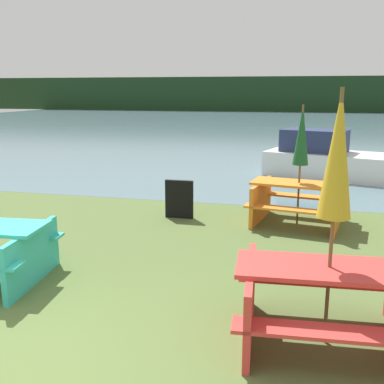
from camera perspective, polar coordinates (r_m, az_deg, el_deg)
name	(u,v)px	position (r m, az deg, el deg)	size (l,w,h in m)	color
water	(265,123)	(34.67, 9.21, 8.59)	(60.00, 50.00, 0.00)	slate
far_treeline	(278,94)	(54.55, 10.87, 12.12)	(80.00, 1.60, 4.00)	#193319
picnic_table_red	(327,298)	(4.69, 16.80, -12.73)	(1.87, 1.50, 0.80)	red
picnic_table_orange	(298,200)	(8.55, 13.33, -0.96)	(1.91, 1.65, 0.79)	orange
umbrella_darkgreen	(302,136)	(8.35, 13.75, 6.93)	(0.29, 0.29, 2.21)	brown
umbrella_gold	(338,156)	(4.29, 18.00, 4.38)	(0.31, 0.31, 2.48)	brown
boat	(333,160)	(13.54, 17.47, 3.92)	(4.32, 2.72, 1.34)	silver
signboard	(179,199)	(8.76, -1.63, -0.92)	(0.55, 0.08, 0.75)	black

